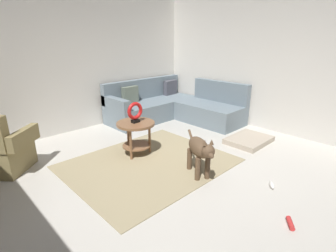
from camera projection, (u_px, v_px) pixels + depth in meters
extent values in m
cube|color=beige|center=(175.00, 189.00, 3.31)|extent=(6.00, 6.00, 0.10)
cube|color=silver|center=(65.00, 62.00, 4.85)|extent=(6.00, 0.12, 2.70)
cube|color=silver|center=(286.00, 63.00, 4.79)|extent=(0.12, 6.00, 2.70)
cube|color=tan|center=(149.00, 163.00, 3.86)|extent=(2.30, 1.90, 0.01)
cube|color=slate|center=(154.00, 109.00, 5.99)|extent=(2.20, 0.85, 0.42)
cube|color=slate|center=(143.00, 89.00, 6.09)|extent=(2.20, 0.14, 0.46)
cube|color=slate|center=(210.00, 113.00, 5.67)|extent=(0.85, 1.40, 0.42)
cube|color=slate|center=(221.00, 91.00, 5.76)|extent=(0.14, 1.40, 0.46)
cube|color=slate|center=(116.00, 103.00, 5.22)|extent=(0.16, 0.85, 0.22)
cube|color=#4C4C56|center=(170.00, 88.00, 6.50)|extent=(0.39, 0.16, 0.38)
cube|color=slate|center=(130.00, 95.00, 5.68)|extent=(0.38, 0.12, 0.38)
cube|color=olive|center=(4.00, 157.00, 3.61)|extent=(0.85, 0.85, 0.40)
cube|color=olive|center=(24.00, 137.00, 3.49)|extent=(0.51, 0.48, 0.22)
cylinder|color=brown|center=(136.00, 124.00, 4.01)|extent=(0.60, 0.60, 0.04)
cylinder|color=brown|center=(137.00, 145.00, 4.13)|extent=(0.45, 0.45, 0.02)
cylinder|color=brown|center=(128.00, 136.00, 4.25)|extent=(0.04, 0.04, 0.50)
cylinder|color=brown|center=(131.00, 145.00, 3.91)|extent=(0.04, 0.04, 0.50)
cylinder|color=brown|center=(150.00, 138.00, 4.15)|extent=(0.04, 0.04, 0.50)
cube|color=black|center=(135.00, 121.00, 4.00)|extent=(0.12, 0.08, 0.05)
torus|color=red|center=(135.00, 111.00, 3.95)|extent=(0.28, 0.06, 0.28)
cube|color=#B2A38E|center=(249.00, 140.00, 4.63)|extent=(0.80, 0.60, 0.09)
cylinder|color=brown|center=(207.00, 168.00, 3.39)|extent=(0.07, 0.07, 0.32)
cylinder|color=brown|center=(197.00, 169.00, 3.36)|extent=(0.07, 0.07, 0.32)
cylinder|color=brown|center=(199.00, 158.00, 3.68)|extent=(0.07, 0.07, 0.32)
cylinder|color=brown|center=(189.00, 159.00, 3.64)|extent=(0.07, 0.07, 0.32)
ellipsoid|color=brown|center=(199.00, 147.00, 3.44)|extent=(0.44, 0.56, 0.24)
sphere|color=brown|center=(208.00, 151.00, 3.14)|extent=(0.17, 0.17, 0.17)
ellipsoid|color=brown|center=(211.00, 155.00, 3.08)|extent=(0.12, 0.14, 0.07)
cone|color=brown|center=(212.00, 142.00, 3.13)|extent=(0.06, 0.06, 0.07)
cone|color=brown|center=(205.00, 143.00, 3.10)|extent=(0.06, 0.06, 0.07)
cylinder|color=brown|center=(191.00, 136.00, 3.71)|extent=(0.13, 0.19, 0.16)
cylinder|color=red|center=(290.00, 223.00, 2.58)|extent=(0.17, 0.14, 0.05)
ellipsoid|color=silver|center=(272.00, 185.00, 3.25)|extent=(0.18, 0.15, 0.06)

